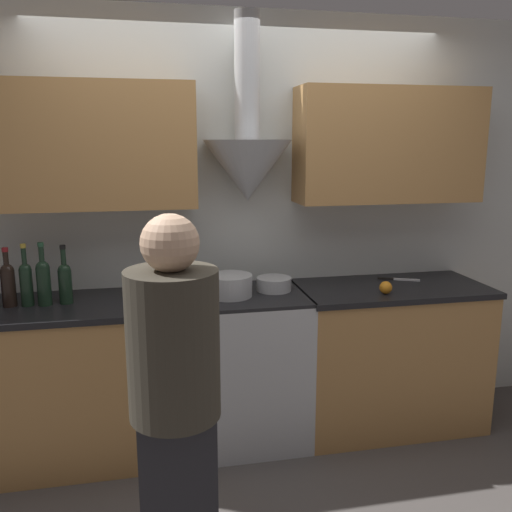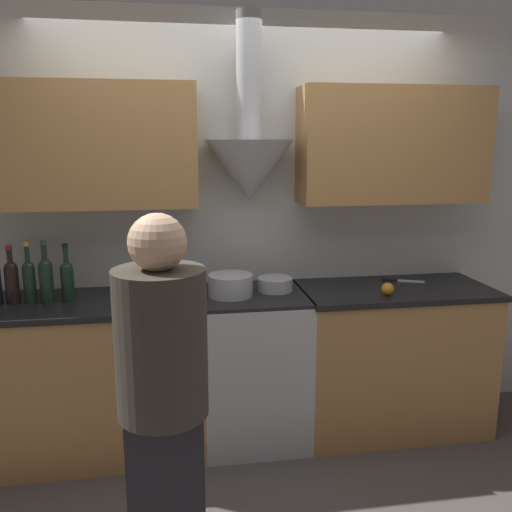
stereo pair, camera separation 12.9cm
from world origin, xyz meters
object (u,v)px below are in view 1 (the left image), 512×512
(wine_bottle_2, at_px, (26,282))
(stock_pot, at_px, (230,285))
(stove_range, at_px, (253,366))
(mixing_bowl, at_px, (274,284))
(person_foreground_left, at_px, (175,399))
(wine_bottle_1, at_px, (8,282))
(wine_bottle_3, at_px, (44,280))
(orange_fruit, at_px, (386,288))
(wine_bottle_4, at_px, (65,281))

(wine_bottle_2, bearing_deg, stock_pot, -1.92)
(stove_range, bearing_deg, mixing_bowl, 16.55)
(mixing_bowl, relative_size, person_foreground_left, 0.13)
(wine_bottle_1, bearing_deg, wine_bottle_3, -4.42)
(stove_range, bearing_deg, person_foreground_left, -114.75)
(wine_bottle_3, bearing_deg, mixing_bowl, 1.73)
(stove_range, relative_size, wine_bottle_3, 2.64)
(stock_pot, bearing_deg, orange_fruit, -8.57)
(stock_pot, bearing_deg, wine_bottle_4, 177.29)
(wine_bottle_3, height_order, person_foreground_left, person_foreground_left)
(wine_bottle_2, distance_m, wine_bottle_3, 0.09)
(stove_range, bearing_deg, stock_pot, -168.93)
(wine_bottle_3, relative_size, person_foreground_left, 0.22)
(wine_bottle_3, xyz_separation_m, wine_bottle_4, (0.11, 0.01, -0.01))
(wine_bottle_3, bearing_deg, stove_range, -0.11)
(stove_range, distance_m, wine_bottle_3, 1.32)
(orange_fruit, bearing_deg, wine_bottle_3, 175.07)
(wine_bottle_1, xyz_separation_m, orange_fruit, (2.14, -0.18, -0.10))
(wine_bottle_4, height_order, person_foreground_left, person_foreground_left)
(wine_bottle_1, bearing_deg, wine_bottle_4, -0.10)
(wine_bottle_1, distance_m, stock_pot, 1.22)
(wine_bottle_2, height_order, mixing_bowl, wine_bottle_2)
(orange_fruit, distance_m, person_foreground_left, 1.63)
(wine_bottle_1, bearing_deg, person_foreground_left, -54.22)
(wine_bottle_2, distance_m, wine_bottle_4, 0.20)
(stove_range, height_order, orange_fruit, orange_fruit)
(wine_bottle_3, relative_size, wine_bottle_4, 1.06)
(wine_bottle_4, bearing_deg, person_foreground_left, -65.09)
(stock_pot, bearing_deg, person_foreground_left, -109.08)
(orange_fruit, bearing_deg, wine_bottle_1, 175.12)
(stock_pot, relative_size, person_foreground_left, 0.17)
(stock_pot, xyz_separation_m, mixing_bowl, (0.28, 0.07, -0.02))
(wine_bottle_4, bearing_deg, stove_range, -0.87)
(wine_bottle_1, height_order, stock_pot, wine_bottle_1)
(wine_bottle_2, height_order, stock_pot, wine_bottle_2)
(stove_range, relative_size, wine_bottle_2, 2.69)
(orange_fruit, bearing_deg, stock_pot, 171.43)
(wine_bottle_3, height_order, mixing_bowl, wine_bottle_3)
(mixing_bowl, height_order, person_foreground_left, person_foreground_left)
(mixing_bowl, distance_m, person_foreground_left, 1.36)
(stove_range, distance_m, wine_bottle_4, 1.22)
(wine_bottle_4, relative_size, person_foreground_left, 0.21)
(wine_bottle_3, bearing_deg, person_foreground_left, -60.46)
(stove_range, bearing_deg, wine_bottle_4, 179.13)
(stock_pot, height_order, orange_fruit, stock_pot)
(wine_bottle_2, bearing_deg, stove_range, -0.46)
(mixing_bowl, bearing_deg, wine_bottle_4, -178.77)
(stock_pot, bearing_deg, stove_range, 11.07)
(wine_bottle_1, bearing_deg, stock_pot, -2.07)
(wine_bottle_2, bearing_deg, mixing_bowl, 1.30)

